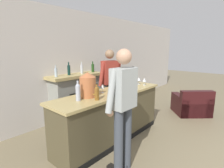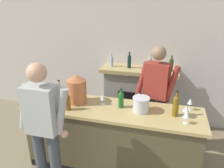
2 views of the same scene
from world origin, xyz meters
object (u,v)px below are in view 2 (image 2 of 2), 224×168
at_px(fireplace_stone, 138,96).
at_px(wine_glass_front_left, 186,109).
at_px(wine_glass_mid_counter, 102,98).
at_px(wine_bottle_chardonnay_pale, 68,101).
at_px(wine_glass_back_row, 139,96).
at_px(wine_glass_near_bucket, 190,102).
at_px(ice_bucket_steel, 141,104).
at_px(wine_bottle_riesling_slim, 176,105).
at_px(wine_bottle_burgundy_dark, 121,99).
at_px(wine_glass_front_right, 186,115).
at_px(wine_bottle_merlot_tall, 60,92).
at_px(copper_dispenser, 77,89).
at_px(person_customer, 44,130).
at_px(person_bartender, 156,97).

height_order(fireplace_stone, wine_glass_front_left, fireplace_stone).
xyz_separation_m(wine_glass_mid_counter, wine_glass_front_left, (1.13, -0.08, 0.01)).
relative_size(wine_bottle_chardonnay_pale, wine_glass_back_row, 1.61).
relative_size(wine_glass_back_row, wine_glass_near_bucket, 0.99).
bearing_deg(ice_bucket_steel, wine_bottle_riesling_slim, -0.65).
height_order(wine_bottle_chardonnay_pale, wine_bottle_burgundy_dark, wine_bottle_burgundy_dark).
distance_m(wine_bottle_burgundy_dark, wine_bottle_riesling_slim, 0.73).
distance_m(wine_bottle_riesling_slim, wine_glass_front_right, 0.21).
bearing_deg(wine_glass_near_bucket, ice_bucket_steel, -161.59).
relative_size(wine_bottle_merlot_tall, wine_glass_back_row, 2.00).
bearing_deg(wine_bottle_merlot_tall, wine_glass_back_row, 12.35).
relative_size(copper_dispenser, wine_glass_near_bucket, 2.49).
height_order(copper_dispenser, wine_glass_mid_counter, copper_dispenser).
distance_m(wine_bottle_chardonnay_pale, wine_bottle_burgundy_dark, 0.73).
xyz_separation_m(person_customer, wine_glass_front_left, (1.57, 0.75, 0.10)).
xyz_separation_m(wine_bottle_merlot_tall, wine_glass_near_bucket, (1.82, 0.23, -0.03)).
bearing_deg(copper_dispenser, wine_bottle_chardonnay_pale, -96.68).
xyz_separation_m(wine_bottle_merlot_tall, wine_glass_front_right, (1.75, -0.15, -0.03)).
relative_size(wine_bottle_burgundy_dark, wine_glass_front_left, 1.69).
distance_m(ice_bucket_steel, wine_bottle_riesling_slim, 0.45).
relative_size(wine_bottle_chardonnay_pale, wine_bottle_riesling_slim, 0.79).
bearing_deg(wine_bottle_merlot_tall, wine_glass_mid_counter, 6.90).
relative_size(wine_bottle_burgundy_dark, wine_bottle_riesling_slim, 0.82).
xyz_separation_m(wine_glass_front_right, wine_glass_back_row, (-0.64, 0.40, 0.00)).
xyz_separation_m(ice_bucket_steel, wine_bottle_chardonnay_pale, (-0.96, -0.21, 0.02)).
bearing_deg(wine_glass_mid_counter, wine_glass_near_bucket, 7.28).
bearing_deg(copper_dispenser, wine_glass_front_left, -2.09).
height_order(wine_glass_front_right, wine_glass_near_bucket, wine_glass_near_bucket).
bearing_deg(person_bartender, wine_bottle_merlot_tall, -158.47).
distance_m(fireplace_stone, wine_glass_mid_counter, 1.39).
bearing_deg(person_bartender, copper_dispenser, -156.37).
xyz_separation_m(wine_bottle_burgundy_dark, wine_bottle_riesling_slim, (0.73, -0.05, 0.03)).
height_order(person_bartender, wine_glass_front_left, person_bartender).
bearing_deg(wine_bottle_chardonnay_pale, wine_glass_near_bucket, 14.89).
relative_size(copper_dispenser, wine_bottle_merlot_tall, 1.26).
xyz_separation_m(copper_dispenser, wine_glass_near_bucket, (1.57, 0.18, -0.09)).
bearing_deg(wine_glass_back_row, wine_glass_near_bucket, -1.35).
distance_m(fireplace_stone, wine_glass_back_row, 1.21).
bearing_deg(wine_glass_front_left, person_customer, -154.49).
relative_size(person_customer, wine_glass_near_bucket, 10.51).
xyz_separation_m(fireplace_stone, wine_glass_front_right, (0.78, -1.49, 0.50)).
distance_m(wine_bottle_burgundy_dark, wine_glass_front_left, 0.86).
xyz_separation_m(wine_bottle_riesling_slim, wine_glass_back_row, (-0.51, 0.23, -0.03)).
bearing_deg(person_customer, wine_glass_front_right, 20.96).
bearing_deg(wine_glass_front_left, ice_bucket_steel, 177.94).
height_order(wine_bottle_chardonnay_pale, wine_glass_near_bucket, wine_bottle_chardonnay_pale).
distance_m(person_bartender, wine_glass_back_row, 0.38).
height_order(copper_dispenser, wine_glass_front_right, copper_dispenser).
height_order(person_bartender, wine_bottle_burgundy_dark, person_bartender).
bearing_deg(wine_glass_mid_counter, wine_bottle_merlot_tall, -173.10).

